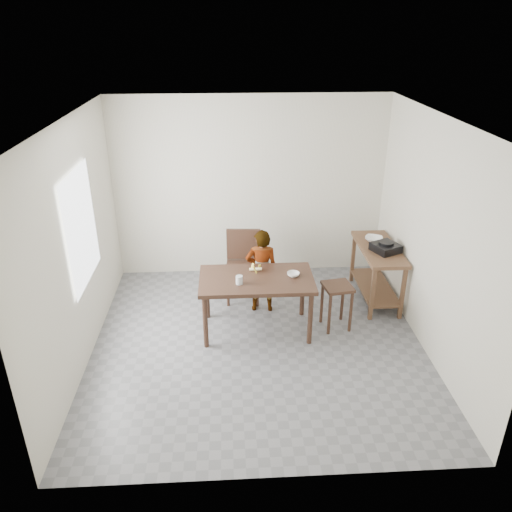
{
  "coord_description": "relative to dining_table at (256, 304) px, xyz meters",
  "views": [
    {
      "loc": [
        -0.32,
        -5.08,
        3.62
      ],
      "look_at": [
        0.0,
        0.4,
        1.0
      ],
      "focal_mm": 35.0,
      "sensor_mm": 36.0,
      "label": 1
    }
  ],
  "objects": [
    {
      "name": "small_bowl",
      "position": [
        0.45,
        0.02,
        0.4
      ],
      "size": [
        0.2,
        0.2,
        0.05
      ],
      "primitive_type": "imported",
      "rotation": [
        0.0,
        0.0,
        0.37
      ],
      "color": "white",
      "rests_on": "dining_table"
    },
    {
      "name": "child",
      "position": [
        0.1,
        0.5,
        0.21
      ],
      "size": [
        0.44,
        0.31,
        1.18
      ],
      "primitive_type": "imported",
      "rotation": [
        0.0,
        0.0,
        3.09
      ],
      "color": "white",
      "rests_on": "floor"
    },
    {
      "name": "gas_burner",
      "position": [
        1.76,
        0.57,
        0.48
      ],
      "size": [
        0.42,
        0.42,
        0.11
      ],
      "primitive_type": "cube",
      "rotation": [
        0.0,
        0.0,
        0.43
      ],
      "color": "black",
      "rests_on": "prep_counter"
    },
    {
      "name": "window_pane",
      "position": [
        -1.97,
        -0.1,
        1.12
      ],
      "size": [
        0.02,
        1.1,
        1.3
      ],
      "primitive_type": "cube",
      "color": "white",
      "rests_on": "wall_left"
    },
    {
      "name": "dining_table",
      "position": [
        0.0,
        0.0,
        0.0
      ],
      "size": [
        1.4,
        0.8,
        0.75
      ],
      "primitive_type": null,
      "color": "#392318",
      "rests_on": "floor"
    },
    {
      "name": "wall_right",
      "position": [
        2.02,
        -0.3,
        0.98
      ],
      "size": [
        0.04,
        4.0,
        2.7
      ],
      "primitive_type": "cube",
      "color": "beige",
      "rests_on": "ground"
    },
    {
      "name": "serving_bowl",
      "position": [
        1.7,
        0.91,
        0.45
      ],
      "size": [
        0.32,
        0.32,
        0.06
      ],
      "primitive_type": "imported",
      "rotation": [
        0.0,
        0.0,
        -0.43
      ],
      "color": "white",
      "rests_on": "prep_counter"
    },
    {
      "name": "wall_back",
      "position": [
        0.0,
        1.72,
        0.98
      ],
      "size": [
        4.0,
        0.04,
        2.7
      ],
      "primitive_type": "cube",
      "color": "beige",
      "rests_on": "ground"
    },
    {
      "name": "dining_chair",
      "position": [
        -0.14,
        0.8,
        0.11
      ],
      "size": [
        0.5,
        0.5,
        0.98
      ],
      "primitive_type": null,
      "rotation": [
        0.0,
        0.0,
        -0.07
      ],
      "color": "#392318",
      "rests_on": "floor"
    },
    {
      "name": "stool",
      "position": [
        1.02,
        0.01,
        -0.07
      ],
      "size": [
        0.4,
        0.4,
        0.61
      ],
      "primitive_type": null,
      "rotation": [
        0.0,
        0.0,
        0.16
      ],
      "color": "#392318",
      "rests_on": "floor"
    },
    {
      "name": "ceiling",
      "position": [
        0.0,
        -0.3,
        2.35
      ],
      "size": [
        4.0,
        4.0,
        0.04
      ],
      "primitive_type": "cube",
      "color": "white",
      "rests_on": "wall_back"
    },
    {
      "name": "banana",
      "position": [
        -0.0,
        0.19,
        0.41
      ],
      "size": [
        0.19,
        0.15,
        0.06
      ],
      "primitive_type": null,
      "rotation": [
        0.0,
        0.0,
        -0.14
      ],
      "color": "#EEC349",
      "rests_on": "dining_table"
    },
    {
      "name": "wall_left",
      "position": [
        -2.02,
        -0.3,
        0.98
      ],
      "size": [
        0.04,
        4.0,
        2.7
      ],
      "primitive_type": "cube",
      "color": "beige",
      "rests_on": "ground"
    },
    {
      "name": "wall_front",
      "position": [
        0.0,
        -2.32,
        0.98
      ],
      "size": [
        4.0,
        0.04,
        2.7
      ],
      "primitive_type": "cube",
      "color": "beige",
      "rests_on": "ground"
    },
    {
      "name": "glass_tumbler",
      "position": [
        -0.21,
        -0.14,
        0.43
      ],
      "size": [
        0.09,
        0.09,
        0.1
      ],
      "primitive_type": "cylinder",
      "rotation": [
        0.0,
        0.0,
        -0.04
      ],
      "color": "silver",
      "rests_on": "dining_table"
    },
    {
      "name": "prep_counter",
      "position": [
        1.72,
        0.7,
        0.03
      ],
      "size": [
        0.5,
        1.2,
        0.8
      ],
      "primitive_type": null,
      "color": "brown",
      "rests_on": "floor"
    },
    {
      "name": "floor",
      "position": [
        0.0,
        -0.3,
        -0.4
      ],
      "size": [
        4.0,
        4.0,
        0.04
      ],
      "primitive_type": "cube",
      "color": "slate",
      "rests_on": "ground"
    }
  ]
}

